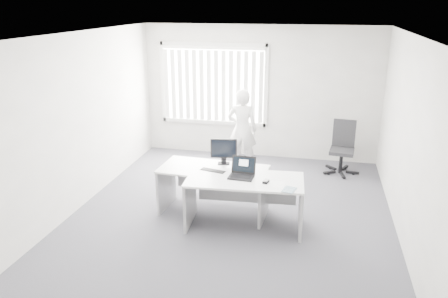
% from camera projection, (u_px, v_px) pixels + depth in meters
% --- Properties ---
extents(ground, '(6.00, 6.00, 0.00)m').
position_uv_depth(ground, '(230.00, 217.00, 6.91)').
color(ground, '#55545C').
rests_on(ground, ground).
extents(wall_back, '(5.00, 0.02, 2.80)m').
position_uv_depth(wall_back, '(260.00, 93.00, 9.23)').
color(wall_back, silver).
rests_on(wall_back, ground).
extents(wall_front, '(5.00, 0.02, 2.80)m').
position_uv_depth(wall_front, '(159.00, 231.00, 3.69)').
color(wall_front, silver).
rests_on(wall_front, ground).
extents(wall_left, '(0.02, 6.00, 2.80)m').
position_uv_depth(wall_left, '(78.00, 122.00, 6.97)').
color(wall_left, silver).
rests_on(wall_left, ground).
extents(wall_right, '(0.02, 6.00, 2.80)m').
position_uv_depth(wall_right, '(410.00, 143.00, 5.94)').
color(wall_right, silver).
rests_on(wall_right, ground).
extents(ceiling, '(5.00, 6.00, 0.02)m').
position_uv_depth(ceiling, '(231.00, 35.00, 6.01)').
color(ceiling, white).
rests_on(ceiling, wall_back).
extents(window, '(2.32, 0.06, 1.76)m').
position_uv_depth(window, '(213.00, 84.00, 9.35)').
color(window, silver).
rests_on(window, wall_back).
extents(blinds, '(2.20, 0.10, 1.50)m').
position_uv_depth(blinds, '(213.00, 86.00, 9.31)').
color(blinds, white).
rests_on(blinds, wall_back).
extents(desk_near, '(1.76, 0.91, 0.78)m').
position_uv_depth(desk_near, '(245.00, 192.00, 6.44)').
color(desk_near, silver).
rests_on(desk_near, ground).
extents(desk_far, '(1.71, 0.88, 0.76)m').
position_uv_depth(desk_far, '(214.00, 181.00, 6.88)').
color(desk_far, silver).
rests_on(desk_far, ground).
extents(office_chair, '(0.66, 0.66, 1.04)m').
position_uv_depth(office_chair, '(341.00, 157.00, 8.61)').
color(office_chair, black).
rests_on(office_chair, ground).
extents(person, '(0.60, 0.40, 1.63)m').
position_uv_depth(person, '(242.00, 129.00, 8.69)').
color(person, silver).
rests_on(person, ground).
extents(laptop, '(0.38, 0.34, 0.28)m').
position_uv_depth(laptop, '(241.00, 169.00, 6.36)').
color(laptop, black).
rests_on(laptop, desk_near).
extents(paper_sheet, '(0.34, 0.25, 0.00)m').
position_uv_depth(paper_sheet, '(273.00, 184.00, 6.19)').
color(paper_sheet, white).
rests_on(paper_sheet, desk_near).
extents(mouse, '(0.09, 0.13, 0.05)m').
position_uv_depth(mouse, '(266.00, 181.00, 6.22)').
color(mouse, '#A7A6A9').
rests_on(mouse, paper_sheet).
extents(booklet, '(0.21, 0.25, 0.01)m').
position_uv_depth(booklet, '(289.00, 190.00, 5.99)').
color(booklet, silver).
rests_on(booklet, desk_near).
extents(keyboard, '(0.42, 0.22, 0.02)m').
position_uv_depth(keyboard, '(213.00, 171.00, 6.68)').
color(keyboard, black).
rests_on(keyboard, desk_far).
extents(monitor, '(0.43, 0.19, 0.42)m').
position_uv_depth(monitor, '(224.00, 151.00, 6.94)').
color(monitor, black).
rests_on(monitor, desk_far).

